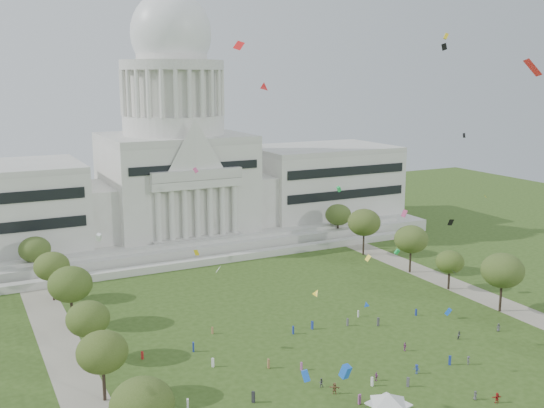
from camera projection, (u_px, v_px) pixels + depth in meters
name	position (u px, v px, depth m)	size (l,w,h in m)	color
ground	(390.00, 386.00, 109.79)	(400.00, 400.00, 0.00)	#2F4917
capitol	(176.00, 172.00, 204.65)	(160.00, 64.50, 91.30)	#B9B6AC
path_left	(73.00, 372.00, 114.68)	(8.00, 160.00, 0.04)	gray
path_right	(472.00, 292.00, 157.32)	(8.00, 160.00, 0.04)	gray
row_tree_l_1	(142.00, 405.00, 85.86)	(8.86, 8.86, 12.59)	black
row_tree_l_2	(102.00, 352.00, 103.23)	(8.42, 8.42, 11.97)	black
row_tree_r_2	(503.00, 271.00, 142.73)	(9.55, 9.55, 13.58)	black
row_tree_l_3	(88.00, 319.00, 118.23)	(8.12, 8.12, 11.55)	black
row_tree_r_3	(450.00, 262.00, 158.24)	(7.01, 7.01, 9.98)	black
row_tree_l_4	(70.00, 284.00, 134.17)	(9.29, 9.29, 13.21)	black
row_tree_r_4	(411.00, 239.00, 171.56)	(9.19, 9.19, 13.06)	black
row_tree_l_5	(52.00, 266.00, 150.10)	(8.33, 8.33, 11.85)	black
row_tree_r_5	(364.00, 222.00, 188.48)	(9.82, 9.82, 13.96)	black
row_tree_l_6	(35.00, 249.00, 165.24)	(8.19, 8.19, 11.64)	black
row_tree_r_6	(338.00, 215.00, 205.53)	(8.42, 8.42, 11.97)	black
event_tent	(389.00, 399.00, 98.87)	(9.06, 9.06, 4.19)	#4C4C4C
person_0	(498.00, 327.00, 133.10)	(0.84, 0.54, 1.71)	#4C4C51
person_2	(459.00, 335.00, 128.99)	(0.84, 0.52, 1.73)	#4C4C51
person_3	(417.00, 369.00, 114.06)	(1.17, 0.60, 1.81)	navy
person_4	(376.00, 376.00, 111.51)	(0.93, 0.51, 1.59)	#994C8C
person_5	(334.00, 388.00, 106.81)	(1.86, 0.74, 2.01)	olive
person_6	(475.00, 395.00, 104.92)	(0.77, 0.50, 1.57)	#4C4C51
person_8	(321.00, 383.00, 109.20)	(0.80, 0.49, 1.65)	#4C4C51
person_9	(468.00, 360.00, 117.71)	(1.08, 0.56, 1.68)	#4C4C51
person_10	(405.00, 347.00, 123.55)	(1.05, 0.57, 1.78)	#994C8C
person_11	(497.00, 398.00, 103.89)	(1.65, 0.65, 1.78)	#B21E1E
distant_crowd	(288.00, 362.00, 116.99)	(67.81, 39.61, 1.95)	#4C4C51
kite_swarm	(392.00, 214.00, 114.16)	(91.70, 95.04, 59.57)	black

